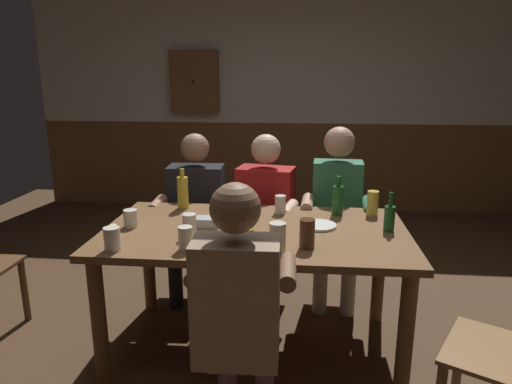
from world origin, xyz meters
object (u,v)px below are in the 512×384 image
object	(u,v)px
pint_glass_2	(185,238)
pint_glass_6	(373,203)
person_2	(337,208)
wall_dart_cabinet	(194,81)
person_3	(239,304)
pint_glass_3	(280,204)
bottle_1	(389,217)
pint_glass_8	(189,226)
bottle_0	(338,199)
pint_glass_1	(112,239)
bottle_2	(183,192)
dining_table	(255,246)
person_0	(195,207)
person_1	(263,209)
table_candle	(114,232)
plate_0	(318,225)
pint_glass_0	(247,241)
condiment_caddy	(208,222)
pint_glass_5	(131,218)
pint_glass_7	(307,234)
pint_glass_4	(278,237)

from	to	relation	value
pint_glass_2	pint_glass_6	size ratio (longest dim) A/B	0.79
person_2	wall_dart_cabinet	xyz separation A→B (m)	(-1.51, 2.22, 0.83)
person_3	pint_glass_3	size ratio (longest dim) A/B	10.60
bottle_1	pint_glass_3	size ratio (longest dim) A/B	1.95
person_3	pint_glass_8	xyz separation A→B (m)	(-0.34, 0.53, 0.16)
bottle_0	bottle_1	distance (m)	0.39
pint_glass_1	bottle_2	bearing A→B (deg)	77.36
dining_table	bottle_2	size ratio (longest dim) A/B	6.56
person_2	person_3	size ratio (longest dim) A/B	1.03
person_0	pint_glass_3	distance (m)	0.77
person_1	table_candle	bearing A→B (deg)	63.34
dining_table	bottle_2	world-z (taller)	bottle_2
plate_0	pint_glass_1	bearing A→B (deg)	-156.00
wall_dart_cabinet	person_2	bearing A→B (deg)	-55.69
pint_glass_8	bottle_0	bearing A→B (deg)	30.80
pint_glass_2	pint_glass_0	bearing A→B (deg)	-3.60
bottle_0	pint_glass_2	distance (m)	1.05
person_0	table_candle	distance (m)	0.99
person_0	condiment_caddy	bearing A→B (deg)	106.15
bottle_0	pint_glass_6	size ratio (longest dim) A/B	1.60
person_2	wall_dart_cabinet	bearing A→B (deg)	-52.53
pint_glass_5	pint_glass_7	xyz separation A→B (m)	(1.01, -0.24, 0.03)
dining_table	person_2	xyz separation A→B (m)	(0.51, 0.72, 0.03)
person_2	pint_glass_0	world-z (taller)	person_2
pint_glass_0	pint_glass_5	bearing A→B (deg)	154.49
person_0	wall_dart_cabinet	world-z (taller)	wall_dart_cabinet
person_0	pint_glass_8	world-z (taller)	person_0
bottle_0	pint_glass_8	bearing A→B (deg)	-149.20
pint_glass_1	wall_dart_cabinet	bearing A→B (deg)	95.43
person_3	pint_glass_7	world-z (taller)	person_3
dining_table	table_candle	xyz separation A→B (m)	(-0.74, -0.23, 0.14)
pint_glass_7	person_1	bearing A→B (deg)	107.23
pint_glass_8	wall_dart_cabinet	world-z (taller)	wall_dart_cabinet
pint_glass_4	pint_glass_5	xyz separation A→B (m)	(-0.86, 0.29, -0.02)
person_3	pint_glass_3	bearing A→B (deg)	81.68
bottle_0	wall_dart_cabinet	world-z (taller)	wall_dart_cabinet
table_candle	pint_glass_1	world-z (taller)	pint_glass_1
pint_glass_5	dining_table	bearing A→B (deg)	2.09
plate_0	wall_dart_cabinet	world-z (taller)	wall_dart_cabinet
bottle_1	wall_dart_cabinet	size ratio (longest dim) A/B	0.32
bottle_0	pint_glass_5	world-z (taller)	bottle_0
bottle_0	pint_glass_1	size ratio (longest dim) A/B	2.08
person_3	pint_glass_3	world-z (taller)	person_3
person_0	pint_glass_4	xyz separation A→B (m)	(0.66, -1.04, 0.17)
table_candle	pint_glass_8	bearing A→B (deg)	8.85
bottle_0	pint_glass_6	world-z (taller)	bottle_0
condiment_caddy	bottle_2	size ratio (longest dim) A/B	0.53
bottle_2	pint_glass_7	distance (m)	1.02
wall_dart_cabinet	person_3	bearing A→B (deg)	-74.67
pint_glass_8	person_0	bearing A→B (deg)	101.17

